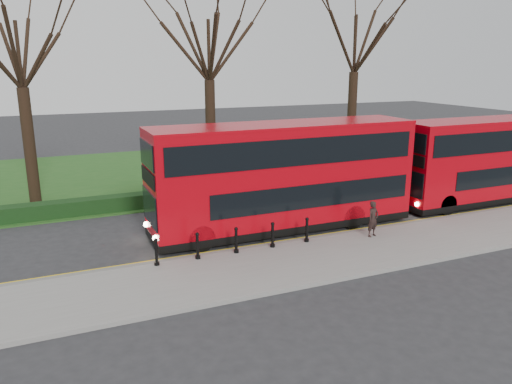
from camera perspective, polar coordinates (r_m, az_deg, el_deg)
name	(u,v)px	position (r m, az deg, el deg)	size (l,w,h in m)	color
ground	(242,242)	(21.25, -1.65, -5.78)	(120.00, 120.00, 0.00)	#28282B
pavement	(272,267)	(18.66, 1.79, -8.52)	(60.00, 4.00, 0.15)	gray
kerb	(251,249)	(20.36, -0.60, -6.49)	(60.00, 0.25, 0.16)	slate
grass_verge	(162,172)	(35.09, -10.74, 2.26)	(60.00, 18.00, 0.06)	#22521B
hedge	(195,195)	(27.27, -6.94, -0.35)	(60.00, 0.90, 0.80)	black
yellow_line_outer	(248,248)	(20.64, -0.93, -6.39)	(60.00, 0.10, 0.01)	yellow
yellow_line_inner	(246,246)	(20.81, -1.14, -6.21)	(60.00, 0.10, 0.01)	yellow
tree_left	(18,47)	(28.54, -25.56, 14.72)	(7.16, 7.16, 11.18)	black
tree_mid	(209,43)	(30.02, -5.43, 16.56)	(7.43, 7.43, 11.61)	black
tree_right	(355,37)	(34.47, 11.30, 16.95)	(7.87, 7.87, 12.30)	black
bollard_row	(236,241)	(19.58, -2.28, -5.57)	(6.43, 0.15, 1.00)	black
bus_lead	(284,177)	(22.32, 3.19, 1.71)	(12.09, 2.77, 4.81)	#B0030E
bus_rear	(492,160)	(29.82, 25.33, 3.30)	(11.30, 2.60, 4.50)	#B0030E
pedestrian	(373,219)	(21.87, 13.24, -3.02)	(0.56, 0.37, 1.55)	black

